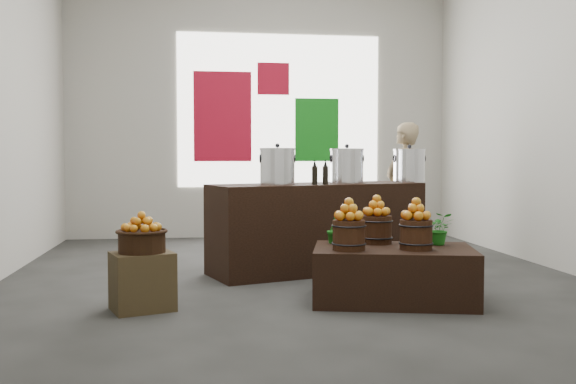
{
  "coord_description": "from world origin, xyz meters",
  "views": [
    {
      "loc": [
        -0.98,
        -6.65,
        1.27
      ],
      "look_at": [
        -0.11,
        -0.4,
        0.92
      ],
      "focal_mm": 40.0,
      "sensor_mm": 36.0,
      "label": 1
    }
  ],
  "objects": [
    {
      "name": "back_opening",
      "position": [
        0.3,
        3.48,
        2.0
      ],
      "size": [
        3.2,
        0.02,
        2.4
      ],
      "primitive_type": "cube",
      "color": "white",
      "rests_on": "back_wall"
    },
    {
      "name": "herb_garnish_left",
      "position": [
        0.25,
        -0.93,
        0.61
      ],
      "size": [
        0.14,
        0.12,
        0.26
      ],
      "primitive_type": "imported",
      "rotation": [
        0.0,
        0.0,
        -0.02
      ],
      "color": "#166916",
      "rests_on": "display_table"
    },
    {
      "name": "deco_green_right",
      "position": [
        0.9,
        3.47,
        1.7
      ],
      "size": [
        0.7,
        0.04,
        1.0
      ],
      "primitive_type": "cube",
      "color": "#127416",
      "rests_on": "back_wall"
    },
    {
      "name": "shopper",
      "position": [
        1.78,
        1.73,
        0.87
      ],
      "size": [
        0.75,
        0.72,
        1.73
      ],
      "primitive_type": "imported",
      "rotation": [
        0.0,
        0.0,
        3.81
      ],
      "color": "#947E5A",
      "rests_on": "ground"
    },
    {
      "name": "stock_pot_left",
      "position": [
        -0.14,
        0.15,
        1.16
      ],
      "size": [
        0.37,
        0.37,
        0.37
      ],
      "primitive_type": "cylinder",
      "color": "silver",
      "rests_on": "counter"
    },
    {
      "name": "herb_garnish_right",
      "position": [
        1.16,
        -1.16,
        0.62
      ],
      "size": [
        0.33,
        0.31,
        0.29
      ],
      "primitive_type": "imported",
      "rotation": [
        0.0,
        0.0,
        -0.39
      ],
      "color": "#166916",
      "rests_on": "display_table"
    },
    {
      "name": "deco_red_left",
      "position": [
        -0.6,
        3.47,
        1.9
      ],
      "size": [
        0.9,
        0.04,
        1.4
      ],
      "primitive_type": "cube",
      "color": "#A70C23",
      "rests_on": "back_wall"
    },
    {
      "name": "back_wall",
      "position": [
        0.0,
        3.5,
        2.0
      ],
      "size": [
        6.0,
        0.04,
        4.0
      ],
      "primitive_type": "cube",
      "color": "#AFACA2",
      "rests_on": "ground"
    },
    {
      "name": "deco_red_upper",
      "position": [
        0.2,
        3.47,
        2.5
      ],
      "size": [
        0.5,
        0.04,
        0.5
      ],
      "primitive_type": "cube",
      "color": "#A70C23",
      "rests_on": "back_wall"
    },
    {
      "name": "counter",
      "position": [
        0.32,
        0.3,
        0.49
      ],
      "size": [
        2.5,
        1.46,
        0.97
      ],
      "primitive_type": "cube",
      "rotation": [
        0.0,
        0.0,
        0.32
      ],
      "color": "black",
      "rests_on": "ground"
    },
    {
      "name": "apples_in_basket",
      "position": [
        -1.45,
        -1.29,
        0.74
      ],
      "size": [
        0.3,
        0.3,
        0.16
      ],
      "primitive_type": null,
      "color": "#A50B05",
      "rests_on": "wicker_basket"
    },
    {
      "name": "stock_pot_right",
      "position": [
        1.5,
        0.69,
        1.16
      ],
      "size": [
        0.37,
        0.37,
        0.37
      ],
      "primitive_type": "cylinder",
      "color": "silver",
      "rests_on": "counter"
    },
    {
      "name": "oil_cruets",
      "position": [
        0.39,
        0.08,
        1.11
      ],
      "size": [
        0.18,
        0.12,
        0.27
      ],
      "primitive_type": null,
      "rotation": [
        0.0,
        0.0,
        0.32
      ],
      "color": "black",
      "rests_on": "counter"
    },
    {
      "name": "apple_bucket_front_left",
      "position": [
        0.28,
        -1.36,
        0.6
      ],
      "size": [
        0.28,
        0.28,
        0.25
      ],
      "primitive_type": "cylinder",
      "color": "#371B0F",
      "rests_on": "display_table"
    },
    {
      "name": "apples_in_bucket_rear",
      "position": [
        0.63,
        -0.99,
        0.82
      ],
      "size": [
        0.21,
        0.21,
        0.19
      ],
      "primitive_type": null,
      "color": "#A50B05",
      "rests_on": "apple_bucket_rear"
    },
    {
      "name": "apples_in_bucket_front_right",
      "position": [
        0.86,
        -1.41,
        0.82
      ],
      "size": [
        0.21,
        0.21,
        0.19
      ],
      "primitive_type": null,
      "color": "#A50B05",
      "rests_on": "apple_bucket_front_right"
    },
    {
      "name": "apple_bucket_rear",
      "position": [
        0.63,
        -0.99,
        0.6
      ],
      "size": [
        0.28,
        0.28,
        0.25
      ],
      "primitive_type": "cylinder",
      "color": "#371B0F",
      "rests_on": "display_table"
    },
    {
      "name": "display_table",
      "position": [
        0.71,
        -1.27,
        0.24
      ],
      "size": [
        1.53,
        1.14,
        0.48
      ],
      "primitive_type": "cube",
      "rotation": [
        0.0,
        0.0,
        -0.23
      ],
      "color": "black",
      "rests_on": "ground"
    },
    {
      "name": "apple_bucket_front_right",
      "position": [
        0.86,
        -1.41,
        0.6
      ],
      "size": [
        0.28,
        0.28,
        0.25
      ],
      "primitive_type": "cylinder",
      "color": "#371B0F",
      "rests_on": "display_table"
    },
    {
      "name": "stock_pot_center",
      "position": [
        0.68,
        0.42,
        1.16
      ],
      "size": [
        0.37,
        0.37,
        0.37
      ],
      "primitive_type": "cylinder",
      "color": "silver",
      "rests_on": "counter"
    },
    {
      "name": "ground",
      "position": [
        0.0,
        0.0,
        0.0
      ],
      "size": [
        7.0,
        7.0,
        0.0
      ],
      "primitive_type": "plane",
      "color": "#3A3A37",
      "rests_on": "ground"
    },
    {
      "name": "crate",
      "position": [
        -1.45,
        -1.29,
        0.24
      ],
      "size": [
        0.58,
        0.53,
        0.48
      ],
      "primitive_type": "cube",
      "rotation": [
        0.0,
        0.0,
        0.33
      ],
      "color": "brown",
      "rests_on": "ground"
    },
    {
      "name": "apples_in_bucket_front_left",
      "position": [
        0.28,
        -1.36,
        0.82
      ],
      "size": [
        0.21,
        0.21,
        0.19
      ],
      "primitive_type": null,
      "color": "#A50B05",
      "rests_on": "apple_bucket_front_left"
    },
    {
      "name": "wicker_basket",
      "position": [
        -1.45,
        -1.29,
        0.57
      ],
      "size": [
        0.38,
        0.38,
        0.17
      ],
      "primitive_type": "cylinder",
      "color": "black",
      "rests_on": "crate"
    }
  ]
}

